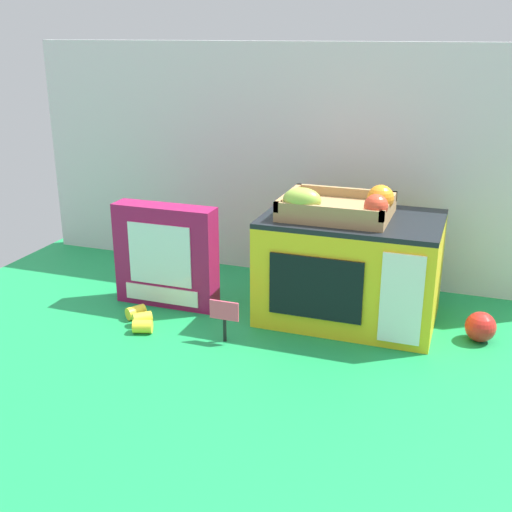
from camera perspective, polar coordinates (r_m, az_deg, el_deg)
ground_plane at (r=1.64m, az=0.69°, el=-4.92°), size 1.70×1.70×0.00m
display_back_panel at (r=1.82m, az=3.84°, el=8.24°), size 1.61×0.03×0.65m
toy_microwave at (r=1.58m, az=8.38°, el=-1.04°), size 0.42×0.29×0.26m
food_groups_crate at (r=1.52m, az=7.46°, el=4.37°), size 0.26×0.20×0.09m
cookie_set_box at (r=1.66m, az=-8.01°, el=0.01°), size 0.27×0.07×0.26m
price_sign at (r=1.46m, az=-2.84°, el=-5.24°), size 0.07×0.01×0.10m
loose_toy_banana at (r=1.59m, az=-10.26°, el=-5.54°), size 0.11×0.12×0.03m
loose_toy_apple at (r=1.57m, az=19.34°, el=-5.97°), size 0.07×0.07×0.07m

